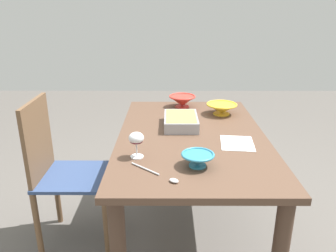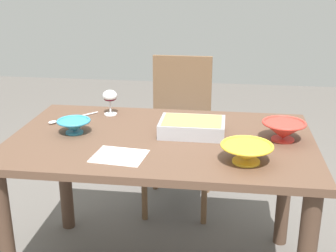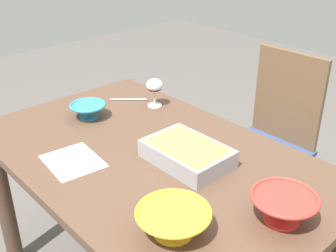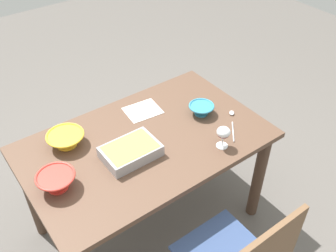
{
  "view_description": "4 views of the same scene",
  "coord_description": "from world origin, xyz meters",
  "px_view_note": "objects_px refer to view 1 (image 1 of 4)",
  "views": [
    {
      "loc": [
        1.81,
        -0.14,
        1.46
      ],
      "look_at": [
        0.07,
        -0.14,
        0.82
      ],
      "focal_mm": 35.49,
      "sensor_mm": 36.0,
      "label": 1
    },
    {
      "loc": [
        -0.29,
        1.9,
        1.48
      ],
      "look_at": [
        -0.02,
        -0.06,
        0.78
      ],
      "focal_mm": 48.22,
      "sensor_mm": 36.0,
      "label": 2
    },
    {
      "loc": [
        -1.02,
        0.83,
        1.52
      ],
      "look_at": [
        0.06,
        -0.15,
        0.78
      ],
      "focal_mm": 44.06,
      "sensor_mm": 36.0,
      "label": 3
    },
    {
      "loc": [
        -0.85,
        -1.37,
        2.18
      ],
      "look_at": [
        0.11,
        -0.07,
        0.84
      ],
      "focal_mm": 40.73,
      "sensor_mm": 36.0,
      "label": 4
    }
  ],
  "objects_px": {
    "wine_glass": "(136,140)",
    "serving_bowl": "(199,159)",
    "serving_spoon": "(163,176)",
    "mixing_bowl": "(182,101)",
    "small_bowl": "(222,108)",
    "dining_table": "(191,153)",
    "casserole_dish": "(181,120)",
    "napkin": "(237,143)",
    "chair": "(61,169)"
  },
  "relations": [
    {
      "from": "dining_table",
      "to": "casserole_dish",
      "type": "bearing_deg",
      "value": -155.99
    },
    {
      "from": "serving_bowl",
      "to": "serving_spoon",
      "type": "bearing_deg",
      "value": -57.26
    },
    {
      "from": "mixing_bowl",
      "to": "serving_spoon",
      "type": "height_order",
      "value": "mixing_bowl"
    },
    {
      "from": "wine_glass",
      "to": "serving_spoon",
      "type": "height_order",
      "value": "wine_glass"
    },
    {
      "from": "napkin",
      "to": "mixing_bowl",
      "type": "bearing_deg",
      "value": -158.04
    },
    {
      "from": "dining_table",
      "to": "chair",
      "type": "distance_m",
      "value": 0.8
    },
    {
      "from": "casserole_dish",
      "to": "mixing_bowl",
      "type": "xyz_separation_m",
      "value": [
        -0.41,
        0.02,
        0.01
      ]
    },
    {
      "from": "mixing_bowl",
      "to": "serving_spoon",
      "type": "distance_m",
      "value": 1.07
    },
    {
      "from": "serving_bowl",
      "to": "napkin",
      "type": "xyz_separation_m",
      "value": [
        -0.27,
        0.24,
        -0.04
      ]
    },
    {
      "from": "small_bowl",
      "to": "serving_spoon",
      "type": "relative_size",
      "value": 0.93
    },
    {
      "from": "small_bowl",
      "to": "dining_table",
      "type": "bearing_deg",
      "value": -31.39
    },
    {
      "from": "serving_spoon",
      "to": "napkin",
      "type": "relative_size",
      "value": 1.07
    },
    {
      "from": "small_bowl",
      "to": "serving_bowl",
      "type": "bearing_deg",
      "value": -15.94
    },
    {
      "from": "dining_table",
      "to": "wine_glass",
      "type": "distance_m",
      "value": 0.48
    },
    {
      "from": "chair",
      "to": "mixing_bowl",
      "type": "xyz_separation_m",
      "value": [
        -0.55,
        0.76,
        0.28
      ]
    },
    {
      "from": "wine_glass",
      "to": "napkin",
      "type": "relative_size",
      "value": 0.63
    },
    {
      "from": "mixing_bowl",
      "to": "napkin",
      "type": "bearing_deg",
      "value": 21.96
    },
    {
      "from": "chair",
      "to": "small_bowl",
      "type": "distance_m",
      "value": 1.12
    },
    {
      "from": "dining_table",
      "to": "small_bowl",
      "type": "bearing_deg",
      "value": 148.61
    },
    {
      "from": "chair",
      "to": "mixing_bowl",
      "type": "height_order",
      "value": "chair"
    },
    {
      "from": "serving_bowl",
      "to": "wine_glass",
      "type": "bearing_deg",
      "value": -108.02
    },
    {
      "from": "dining_table",
      "to": "casserole_dish",
      "type": "xyz_separation_m",
      "value": [
        -0.14,
        -0.06,
        0.16
      ]
    },
    {
      "from": "mixing_bowl",
      "to": "wine_glass",
      "type": "bearing_deg",
      "value": -16.72
    },
    {
      "from": "casserole_dish",
      "to": "mixing_bowl",
      "type": "height_order",
      "value": "mixing_bowl"
    },
    {
      "from": "mixing_bowl",
      "to": "serving_bowl",
      "type": "height_order",
      "value": "mixing_bowl"
    },
    {
      "from": "chair",
      "to": "dining_table",
      "type": "bearing_deg",
      "value": 90.05
    },
    {
      "from": "casserole_dish",
      "to": "napkin",
      "type": "relative_size",
      "value": 1.42
    },
    {
      "from": "wine_glass",
      "to": "small_bowl",
      "type": "relative_size",
      "value": 0.63
    },
    {
      "from": "wine_glass",
      "to": "mixing_bowl",
      "type": "xyz_separation_m",
      "value": [
        -0.86,
        0.26,
        -0.04
      ]
    },
    {
      "from": "wine_glass",
      "to": "small_bowl",
      "type": "height_order",
      "value": "wine_glass"
    },
    {
      "from": "napkin",
      "to": "dining_table",
      "type": "bearing_deg",
      "value": -120.17
    },
    {
      "from": "serving_bowl",
      "to": "serving_spoon",
      "type": "distance_m",
      "value": 0.2
    },
    {
      "from": "wine_glass",
      "to": "casserole_dish",
      "type": "distance_m",
      "value": 0.51
    },
    {
      "from": "mixing_bowl",
      "to": "small_bowl",
      "type": "bearing_deg",
      "value": 57.34
    },
    {
      "from": "casserole_dish",
      "to": "serving_bowl",
      "type": "xyz_separation_m",
      "value": [
        0.55,
        0.06,
        -0.0
      ]
    },
    {
      "from": "chair",
      "to": "serving_bowl",
      "type": "relative_size",
      "value": 6.02
    },
    {
      "from": "napkin",
      "to": "serving_bowl",
      "type": "bearing_deg",
      "value": -40.85
    },
    {
      "from": "chair",
      "to": "wine_glass",
      "type": "xyz_separation_m",
      "value": [
        0.31,
        0.5,
        0.32
      ]
    },
    {
      "from": "mixing_bowl",
      "to": "napkin",
      "type": "height_order",
      "value": "mixing_bowl"
    },
    {
      "from": "dining_table",
      "to": "mixing_bowl",
      "type": "distance_m",
      "value": 0.57
    },
    {
      "from": "casserole_dish",
      "to": "small_bowl",
      "type": "xyz_separation_m",
      "value": [
        -0.24,
        0.29,
        0.01
      ]
    },
    {
      "from": "small_bowl",
      "to": "napkin",
      "type": "relative_size",
      "value": 0.99
    },
    {
      "from": "dining_table",
      "to": "casserole_dish",
      "type": "relative_size",
      "value": 4.6
    },
    {
      "from": "dining_table",
      "to": "napkin",
      "type": "xyz_separation_m",
      "value": [
        0.14,
        0.24,
        0.12
      ]
    },
    {
      "from": "mixing_bowl",
      "to": "napkin",
      "type": "distance_m",
      "value": 0.74
    },
    {
      "from": "casserole_dish",
      "to": "serving_spoon",
      "type": "bearing_deg",
      "value": -8.93
    },
    {
      "from": "small_bowl",
      "to": "casserole_dish",
      "type": "bearing_deg",
      "value": -50.31
    },
    {
      "from": "wine_glass",
      "to": "serving_bowl",
      "type": "bearing_deg",
      "value": 71.98
    },
    {
      "from": "casserole_dish",
      "to": "serving_spoon",
      "type": "relative_size",
      "value": 1.32
    },
    {
      "from": "casserole_dish",
      "to": "small_bowl",
      "type": "relative_size",
      "value": 1.42
    }
  ]
}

